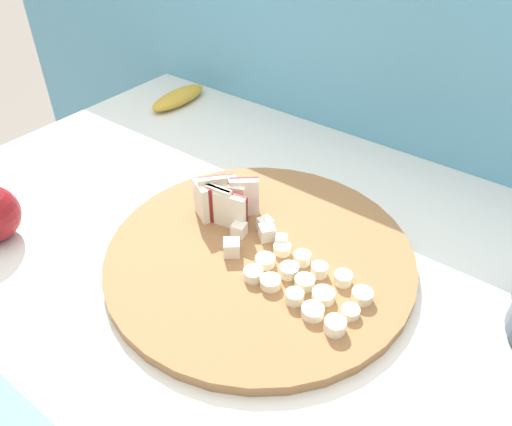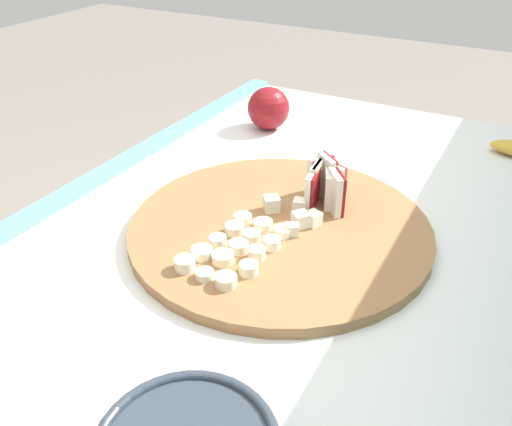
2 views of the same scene
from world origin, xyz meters
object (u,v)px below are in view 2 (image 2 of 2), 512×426
Objects in this scene: apple_dice_pile at (294,213)px; banana_slice_rows at (236,247)px; apple_wedge_fan at (325,184)px; whole_apple at (269,108)px; cutting_board at (280,228)px.

apple_dice_pile is 0.11m from banana_slice_rows.
whole_apple reaches higher than apple_wedge_fan.
apple_dice_pile is at bearing -14.34° from apple_wedge_fan.
apple_wedge_fan is 0.96× the size of apple_dice_pile.
whole_apple is (-0.25, -0.22, -0.00)m from apple_wedge_fan.
banana_slice_rows is (0.09, -0.02, 0.01)m from cutting_board.
cutting_board is 0.10m from apple_wedge_fan.
apple_wedge_fan is 1.10× the size of whole_apple.
banana_slice_rows is (0.11, -0.03, -0.00)m from apple_dice_pile.
banana_slice_rows is 0.46m from whole_apple.
apple_wedge_fan reaches higher than apple_dice_pile.
apple_dice_pile is at bearing 147.97° from cutting_board.
cutting_board is at bearing -18.62° from apple_wedge_fan.
apple_wedge_fan reaches higher than banana_slice_rows.
whole_apple reaches higher than cutting_board.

